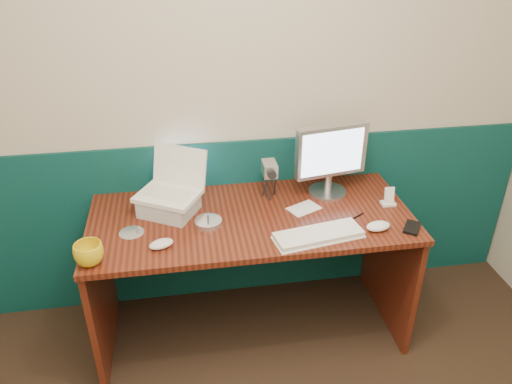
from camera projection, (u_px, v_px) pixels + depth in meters
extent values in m
cube|color=beige|center=(224.00, 96.00, 2.54)|extent=(3.50, 0.04, 2.50)
cube|color=#073432|center=(228.00, 221.00, 2.90)|extent=(3.48, 0.02, 1.00)
cube|color=#3A140A|center=(251.00, 275.00, 2.66)|extent=(1.60, 0.70, 0.75)
cube|color=silver|center=(169.00, 205.00, 2.48)|extent=(0.33, 0.31, 0.09)
cube|color=white|center=(318.00, 235.00, 2.31)|extent=(0.43, 0.20, 0.02)
ellipsoid|color=white|center=(378.00, 226.00, 2.36)|extent=(0.13, 0.09, 0.04)
ellipsoid|color=silver|center=(161.00, 244.00, 2.24)|extent=(0.13, 0.10, 0.04)
imported|color=gold|center=(89.00, 254.00, 2.12)|extent=(0.14, 0.14, 0.10)
cylinder|color=silver|center=(208.00, 222.00, 2.40)|extent=(0.13, 0.13, 0.03)
cylinder|color=silver|center=(132.00, 233.00, 2.35)|extent=(0.12, 0.12, 0.00)
cylinder|color=black|center=(355.00, 217.00, 2.46)|extent=(0.11, 0.07, 0.01)
cube|color=white|center=(304.00, 208.00, 2.54)|extent=(0.19, 0.16, 0.00)
cube|color=silver|center=(388.00, 203.00, 2.57)|extent=(0.07, 0.06, 0.01)
cube|color=white|center=(389.00, 195.00, 2.55)|extent=(0.05, 0.03, 0.09)
cube|color=black|center=(412.00, 228.00, 2.37)|extent=(0.12, 0.13, 0.01)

